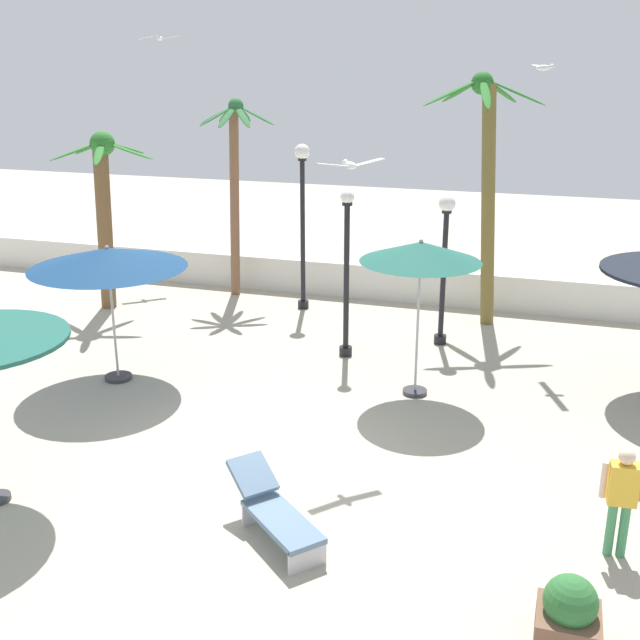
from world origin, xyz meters
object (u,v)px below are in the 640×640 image
(palm_tree_2, at_px, (235,172))
(guest_0, at_px, (622,493))
(patio_umbrella_3, at_px, (421,253))
(lamp_post_0, at_px, (445,254))
(lounge_chair_0, at_px, (274,510))
(seagull_0, at_px, (160,38))
(seagull_1, at_px, (545,67))
(patio_umbrella_0, at_px, (108,259))
(palm_tree_0, at_px, (487,176))
(palm_tree_1, at_px, (104,201))
(lamp_post_2, at_px, (303,208))
(lamp_post_1, at_px, (347,270))
(seagull_2, at_px, (350,165))
(planter, at_px, (569,614))

(palm_tree_2, relative_size, guest_0, 3.36)
(patio_umbrella_3, height_order, guest_0, patio_umbrella_3)
(lamp_post_0, distance_m, lounge_chair_0, 8.44)
(seagull_0, bearing_deg, guest_0, -43.07)
(lamp_post_0, relative_size, seagull_0, 3.52)
(lamp_post_0, bearing_deg, seagull_1, 25.99)
(patio_umbrella_0, height_order, palm_tree_2, palm_tree_2)
(palm_tree_0, bearing_deg, seagull_0, 165.20)
(palm_tree_1, xyz_separation_m, guest_0, (12.04, -7.46, -1.86))
(patio_umbrella_0, distance_m, lamp_post_0, 7.16)
(palm_tree_2, xyz_separation_m, lamp_post_0, (5.91, -2.24, -1.24))
(patio_umbrella_0, relative_size, seagull_0, 3.16)
(lamp_post_2, bearing_deg, palm_tree_1, -163.39)
(lounge_chair_0, xyz_separation_m, seagull_0, (-8.03, 12.55, 6.31))
(lamp_post_1, relative_size, seagull_2, 3.75)
(patio_umbrella_3, relative_size, lamp_post_2, 0.73)
(lounge_chair_0, height_order, seagull_0, seagull_0)
(patio_umbrella_3, bearing_deg, lamp_post_1, 139.35)
(lamp_post_0, bearing_deg, lamp_post_1, -143.72)
(lounge_chair_0, bearing_deg, guest_0, 11.69)
(palm_tree_1, relative_size, palm_tree_2, 0.86)
(patio_umbrella_3, xyz_separation_m, palm_tree_1, (-8.57, 3.10, -0.01))
(palm_tree_0, distance_m, palm_tree_2, 6.56)
(patio_umbrella_3, height_order, planter, patio_umbrella_3)
(lamp_post_0, distance_m, seagull_1, 4.37)
(seagull_2, bearing_deg, lamp_post_2, 114.90)
(lamp_post_2, relative_size, seagull_0, 4.36)
(lamp_post_1, bearing_deg, palm_tree_2, 138.32)
(palm_tree_2, height_order, guest_0, palm_tree_2)
(patio_umbrella_3, distance_m, seagull_0, 12.20)
(lamp_post_0, relative_size, seagull_2, 3.51)
(patio_umbrella_0, bearing_deg, lamp_post_2, 69.59)
(patio_umbrella_0, relative_size, palm_tree_1, 0.68)
(seagull_0, xyz_separation_m, seagull_2, (8.10, -9.05, -2.12))
(patio_umbrella_0, distance_m, lamp_post_1, 4.88)
(palm_tree_0, xyz_separation_m, lamp_post_2, (-4.45, -0.21, -0.97))
(seagull_0, bearing_deg, palm_tree_1, -84.40)
(palm_tree_0, xyz_separation_m, lamp_post_0, (-0.63, -1.79, -1.49))
(palm_tree_1, xyz_separation_m, seagull_2, (7.69, -4.87, 1.80))
(lamp_post_1, distance_m, planter, 9.26)
(palm_tree_1, distance_m, seagull_1, 10.85)
(palm_tree_2, distance_m, seagull_1, 8.23)
(lounge_chair_0, bearing_deg, palm_tree_2, 115.32)
(palm_tree_2, xyz_separation_m, planter, (8.78, -11.41, -2.95))
(patio_umbrella_0, xyz_separation_m, lamp_post_0, (5.91, 4.03, -0.42))
(lamp_post_2, relative_size, guest_0, 2.70)
(palm_tree_0, relative_size, palm_tree_2, 1.13)
(planter, bearing_deg, seagull_2, 130.22)
(palm_tree_0, height_order, palm_tree_2, palm_tree_0)
(lamp_post_1, bearing_deg, lamp_post_2, 123.70)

